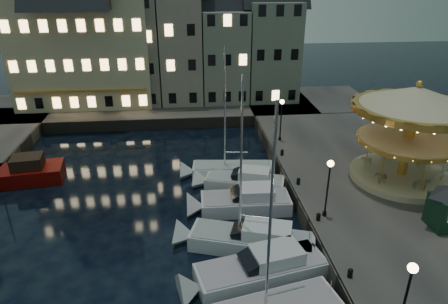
{
  "coord_description": "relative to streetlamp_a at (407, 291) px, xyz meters",
  "views": [
    {
      "loc": [
        -1.92,
        -21.27,
        16.46
      ],
      "look_at": [
        1.0,
        8.0,
        3.2
      ],
      "focal_mm": 32.0,
      "sensor_mm": 36.0,
      "label": 1
    }
  ],
  "objects": [
    {
      "name": "townhouse_nf",
      "position": [
        2.05,
        39.0,
        4.26
      ],
      "size": [
        6.82,
        8.0,
        13.8
      ],
      "color": "slate",
      "rests_on": "quay_north"
    },
    {
      "name": "hotel_corner",
      "position": [
        -21.2,
        39.0,
        5.76
      ],
      "size": [
        17.6,
        9.0,
        16.8
      ],
      "color": "beige",
      "rests_on": "quay_north"
    },
    {
      "name": "townhouse_nd",
      "position": [
        -9.45,
        39.0,
        5.26
      ],
      "size": [
        5.5,
        8.0,
        15.8
      ],
      "color": "gray",
      "rests_on": "quay_north"
    },
    {
      "name": "townhouse_ne",
      "position": [
        -4.0,
        39.0,
        3.76
      ],
      "size": [
        6.16,
        8.0,
        12.8
      ],
      "color": "gray",
      "rests_on": "quay_north"
    },
    {
      "name": "quay_north",
      "position": [
        -15.2,
        37.0,
        -3.37
      ],
      "size": [
        44.0,
        12.0,
        1.3
      ],
      "primitive_type": "cube",
      "color": "#474442",
      "rests_on": "ground"
    },
    {
      "name": "bollard_c",
      "position": [
        -0.6,
        14.5,
        -2.41
      ],
      "size": [
        0.3,
        0.3,
        0.57
      ],
      "color": "black",
      "rests_on": "quay_east"
    },
    {
      "name": "quaywall_e",
      "position": [
        -1.2,
        15.0,
        -3.37
      ],
      "size": [
        0.15,
        44.0,
        1.3
      ],
      "primitive_type": "cube",
      "color": "#47423A",
      "rests_on": "ground"
    },
    {
      "name": "quaywall_n",
      "position": [
        -13.2,
        31.0,
        -3.37
      ],
      "size": [
        48.0,
        0.15,
        1.3
      ],
      "primitive_type": "cube",
      "color": "#47423A",
      "rests_on": "ground"
    },
    {
      "name": "motorboat_b",
      "position": [
        -5.53,
        5.68,
        -3.37
      ],
      "size": [
        8.77,
        4.24,
        2.15
      ],
      "color": "silver",
      "rests_on": "ground"
    },
    {
      "name": "streetlamp_d",
      "position": [
        11.3,
        17.0,
        0.0
      ],
      "size": [
        0.44,
        0.44,
        4.17
      ],
      "color": "black",
      "rests_on": "quay_east"
    },
    {
      "name": "townhouse_nc",
      "position": [
        -15.2,
        39.0,
        4.76
      ],
      "size": [
        6.82,
        8.0,
        14.8
      ],
      "color": "gray",
      "rests_on": "quay_north"
    },
    {
      "name": "motorboat_e",
      "position": [
        -4.95,
        16.45,
        -3.38
      ],
      "size": [
        7.45,
        4.06,
        2.15
      ],
      "color": "silver",
      "rests_on": "ground"
    },
    {
      "name": "bollard_a",
      "position": [
        -0.6,
        4.0,
        -2.41
      ],
      "size": [
        0.3,
        0.3,
        0.57
      ],
      "color": "black",
      "rests_on": "quay_east"
    },
    {
      "name": "streetlamp_c",
      "position": [
        0.0,
        23.5,
        0.0
      ],
      "size": [
        0.44,
        0.44,
        4.17
      ],
      "color": "black",
      "rests_on": "quay_east"
    },
    {
      "name": "streetlamp_a",
      "position": [
        0.0,
        0.0,
        0.0
      ],
      "size": [
        0.44,
        0.44,
        4.17
      ],
      "color": "black",
      "rests_on": "quay_east"
    },
    {
      "name": "quay_east",
      "position": [
        6.8,
        15.0,
        -3.37
      ],
      "size": [
        16.0,
        56.0,
        1.3
      ],
      "primitive_type": "cube",
      "color": "#474442",
      "rests_on": "ground"
    },
    {
      "name": "bollard_d",
      "position": [
        -0.6,
        20.0,
        -2.41
      ],
      "size": [
        0.3,
        0.3,
        0.57
      ],
      "color": "black",
      "rests_on": "quay_east"
    },
    {
      "name": "ground",
      "position": [
        -7.2,
        9.0,
        -4.02
      ],
      "size": [
        160.0,
        160.0,
        0.0
      ],
      "primitive_type": "plane",
      "color": "black",
      "rests_on": "ground"
    },
    {
      "name": "townhouse_nb",
      "position": [
        -21.25,
        39.0,
        4.26
      ],
      "size": [
        6.16,
        8.0,
        13.8
      ],
      "color": "gray",
      "rests_on": "quay_north"
    },
    {
      "name": "streetlamp_b",
      "position": [
        0.0,
        10.0,
        0.0
      ],
      "size": [
        0.44,
        0.44,
        4.17
      ],
      "color": "black",
      "rests_on": "quay_east"
    },
    {
      "name": "motorboat_f",
      "position": [
        -5.83,
        18.84,
        -3.49
      ],
      "size": [
        8.11,
        2.77,
        10.71
      ],
      "color": "silver",
      "rests_on": "ground"
    },
    {
      "name": "townhouse_na",
      "position": [
        -26.7,
        39.0,
        3.76
      ],
      "size": [
        5.5,
        8.0,
        12.8
      ],
      "color": "gray",
      "rests_on": "quay_north"
    },
    {
      "name": "carousel",
      "position": [
        7.87,
        14.6,
        2.58
      ],
      "size": [
        9.19,
        9.19,
        8.04
      ],
      "color": "#BBAE88",
      "rests_on": "quay_east"
    },
    {
      "name": "red_fishing_boat",
      "position": [
        -24.01,
        19.55,
        -3.3
      ],
      "size": [
        8.71,
        4.02,
        6.22
      ],
      "color": "#610603",
      "rests_on": "ground"
    },
    {
      "name": "motorboat_c",
      "position": [
        -5.62,
        8.69,
        -3.34
      ],
      "size": [
        8.98,
        4.85,
        12.03
      ],
      "color": "silver",
      "rests_on": "ground"
    },
    {
      "name": "motorboat_d",
      "position": [
        -5.36,
        13.29,
        -3.38
      ],
      "size": [
        7.73,
        2.72,
        2.15
      ],
      "color": "silver",
      "rests_on": "ground"
    },
    {
      "name": "bollard_b",
      "position": [
        -0.6,
        9.5,
        -2.41
      ],
      "size": [
        0.3,
        0.3,
        0.57
      ],
      "color": "black",
      "rests_on": "quay_east"
    }
  ]
}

